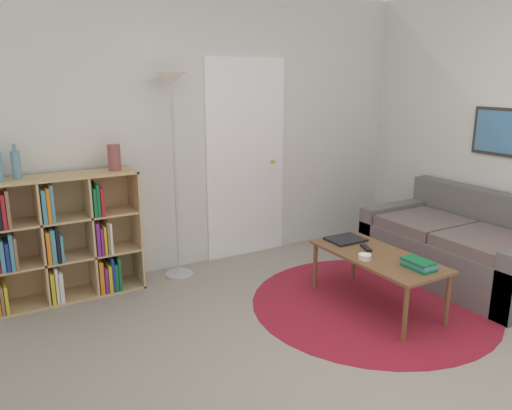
% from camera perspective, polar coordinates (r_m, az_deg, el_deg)
% --- Properties ---
extents(ground_plane, '(14.00, 14.00, 0.00)m').
position_cam_1_polar(ground_plane, '(3.25, 16.79, -19.89)').
color(ground_plane, gray).
extents(wall_back, '(7.31, 0.11, 2.60)m').
position_cam_1_polar(wall_back, '(4.85, -5.02, 8.37)').
color(wall_back, silver).
rests_on(wall_back, ground_plane).
extents(wall_right, '(0.08, 5.58, 2.60)m').
position_cam_1_polar(wall_right, '(5.24, 24.02, 7.78)').
color(wall_right, silver).
rests_on(wall_right, ground_plane).
extents(rug, '(1.96, 1.96, 0.01)m').
position_cam_1_polar(rug, '(4.27, 13.13, -10.82)').
color(rug, maroon).
rests_on(rug, ground_plane).
extents(bookshelf, '(1.19, 0.34, 1.04)m').
position_cam_1_polar(bookshelf, '(4.39, -21.59, -3.76)').
color(bookshelf, tan).
rests_on(bookshelf, ground_plane).
extents(floor_lamp, '(0.27, 0.27, 1.84)m').
position_cam_1_polar(floor_lamp, '(4.42, -9.50, 10.38)').
color(floor_lamp, '#B7B7BC').
rests_on(floor_lamp, ground_plane).
extents(couch, '(0.90, 1.64, 0.78)m').
position_cam_1_polar(couch, '(4.94, 22.52, -4.67)').
color(couch, '#66605B').
rests_on(couch, ground_plane).
extents(coffee_table, '(0.52, 1.11, 0.44)m').
position_cam_1_polar(coffee_table, '(4.08, 13.71, -6.11)').
color(coffee_table, brown).
rests_on(coffee_table, ground_plane).
extents(laptop, '(0.31, 0.25, 0.02)m').
position_cam_1_polar(laptop, '(4.34, 10.21, -3.89)').
color(laptop, black).
rests_on(laptop, coffee_table).
extents(bowl, '(0.10, 0.10, 0.04)m').
position_cam_1_polar(bowl, '(3.93, 12.33, -5.82)').
color(bowl, silver).
rests_on(bowl, coffee_table).
extents(book_stack_on_table, '(0.15, 0.24, 0.06)m').
position_cam_1_polar(book_stack_on_table, '(3.86, 18.11, -6.44)').
color(book_stack_on_table, '#196B38').
rests_on(book_stack_on_table, coffee_table).
extents(remote, '(0.10, 0.16, 0.02)m').
position_cam_1_polar(remote, '(4.17, 12.47, -4.81)').
color(remote, black).
rests_on(remote, coffee_table).
extents(bottle_right, '(0.07, 0.07, 0.27)m').
position_cam_1_polar(bottle_right, '(4.24, -25.73, 4.20)').
color(bottle_right, '#6B93A3').
rests_on(bottle_right, bookshelf).
extents(vase_on_shelf, '(0.11, 0.11, 0.22)m').
position_cam_1_polar(vase_on_shelf, '(4.33, -15.89, 5.24)').
color(vase_on_shelf, '#934C47').
rests_on(vase_on_shelf, bookshelf).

